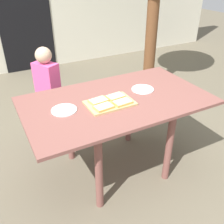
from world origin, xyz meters
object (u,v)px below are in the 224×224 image
Objects in this scene: plate_white_left at (64,110)px; cutting_board at (110,103)px; pizza_slice_near_left at (104,107)px; dining_table at (117,110)px; plate_white_right at (143,89)px; pizza_slice_far_left at (99,101)px; child_left at (48,92)px; pizza_slice_near_right at (122,102)px; pizza_slice_far_right at (116,96)px.

cutting_board is at bearing -11.71° from plate_white_left.
dining_table is at bearing 32.25° from pizza_slice_near_left.
plate_white_right and plate_white_left have the same top height.
cutting_board is 0.40m from plate_white_right.
cutting_board is 2.43× the size of pizza_slice_far_left.
child_left reaches higher than plate_white_left.
pizza_slice_near_right is at bearing -0.04° from pizza_slice_near_left.
pizza_slice_far_left is at bearing -5.13° from plate_white_left.
pizza_slice_near_left is (-0.18, -0.11, 0.13)m from dining_table.
pizza_slice_near_left is 0.50m from plate_white_right.
pizza_slice_near_left and pizza_slice_far_right have the same top height.
plate_white_right is at bearing 9.25° from pizza_slice_far_right.
child_left is (-0.39, 0.83, -0.18)m from pizza_slice_near_right.
child_left is (0.05, 0.70, -0.15)m from plate_white_left.
pizza_slice_far_right is at bearing -170.75° from plate_white_right.
child_left reaches higher than pizza_slice_far_right.
pizza_slice_far_right is at bearing 176.21° from dining_table.
pizza_slice_far_right is (0.08, 0.05, 0.02)m from cutting_board.
pizza_slice_far_left is 1.01× the size of pizza_slice_far_right.
pizza_slice_far_right reaches higher than dining_table.
pizza_slice_near_left is 0.79× the size of plate_white_left.
pizza_slice_near_left is 1.01× the size of pizza_slice_far_right.
cutting_board is at bearing -147.01° from pizza_slice_far_right.
pizza_slice_near_right reaches higher than plate_white_left.
pizza_slice_near_left is at bearing -144.47° from cutting_board.
pizza_slice_far_left is 0.47m from plate_white_right.
pizza_slice_near_left is (-0.17, 0.00, 0.00)m from pizza_slice_near_right.
pizza_slice_far_right is 0.83m from child_left.
plate_white_right is at bearing 9.78° from dining_table.
dining_table is 0.25m from pizza_slice_near_left.
pizza_slice_near_right is at bearing -34.89° from pizza_slice_far_left.
child_left is (-0.39, 0.72, -0.18)m from pizza_slice_far_right.
pizza_slice_far_right is at bearing -2.97° from plate_white_left.
pizza_slice_near_right is 0.98× the size of pizza_slice_near_left.
child_left is (-0.23, 0.72, -0.18)m from pizza_slice_far_left.
pizza_slice_near_left is 1.00× the size of pizza_slice_far_left.
pizza_slice_near_right reaches higher than cutting_board.
pizza_slice_near_right is at bearing -151.90° from plate_white_right.
child_left is at bearing 114.89° from pizza_slice_near_right.
pizza_slice_far_right reaches higher than cutting_board.
plate_white_right is 1.00× the size of plate_white_left.
cutting_board is at bearing -32.39° from pizza_slice_far_left.
cutting_board is 0.84m from child_left.
plate_white_right is at bearing -44.13° from child_left.
child_left is at bearing 135.87° from plate_white_right.
pizza_slice_far_left is 0.78m from child_left.
pizza_slice_far_right is (0.16, 0.11, 0.00)m from pizza_slice_near_left.
pizza_slice_far_left is 0.15× the size of child_left.
pizza_slice_far_left is (0.01, 0.11, 0.00)m from pizza_slice_near_left.
dining_table is 9.94× the size of pizza_slice_near_left.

